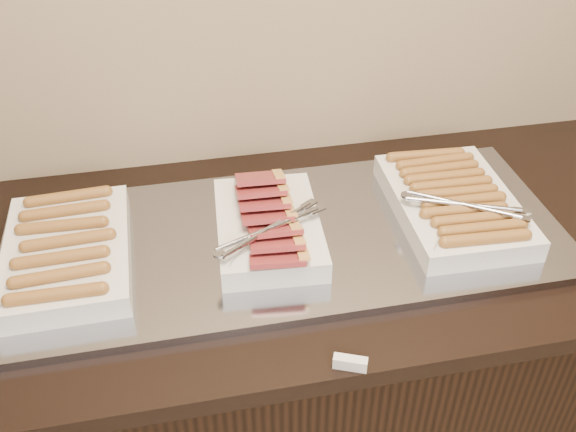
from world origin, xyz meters
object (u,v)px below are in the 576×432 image
object	(u,v)px
warming_tray	(286,238)
dish_right	(454,202)
dish_left	(67,251)
dish_center	(268,226)
counter	(276,376)

from	to	relation	value
warming_tray	dish_right	size ratio (longest dim) A/B	3.10
dish_left	dish_right	distance (m)	0.83
dish_left	dish_center	distance (m)	0.41
warming_tray	dish_center	size ratio (longest dim) A/B	3.44
dish_left	dish_center	xyz separation A→B (m)	(0.41, -0.00, 0.00)
counter	dish_right	distance (m)	0.65
warming_tray	dish_right	xyz separation A→B (m)	(0.38, -0.00, 0.04)
warming_tray	dish_center	bearing A→B (deg)	-172.97
counter	dish_center	world-z (taller)	dish_center
dish_right	counter	bearing A→B (deg)	-179.04
dish_center	counter	bearing A→B (deg)	24.49
dish_right	dish_center	bearing A→B (deg)	-178.36
warming_tray	dish_right	bearing A→B (deg)	-0.51
counter	dish_center	size ratio (longest dim) A/B	5.90
warming_tray	dish_left	size ratio (longest dim) A/B	3.23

